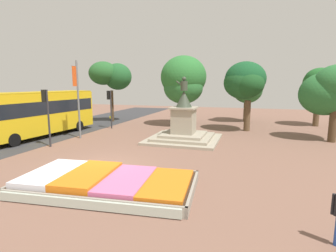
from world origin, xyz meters
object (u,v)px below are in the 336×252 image
at_px(statue_monument, 184,128).
at_px(city_bus, 36,112).
at_px(traffic_light_far_corner, 110,103).
at_px(banner_pole, 78,98).
at_px(traffic_light_mid_block, 46,107).
at_px(flower_planter, 104,182).

bearing_deg(statue_monument, city_bus, -168.38).
height_order(statue_monument, traffic_light_far_corner, statue_monument).
relative_size(banner_pole, city_bus, 0.54).
height_order(statue_monument, traffic_light_mid_block, statue_monument).
bearing_deg(banner_pole, city_bus, -168.96).
height_order(flower_planter, statue_monument, statue_monument).
bearing_deg(traffic_light_far_corner, banner_pole, -89.18).
relative_size(flower_planter, statue_monument, 1.41).
xyz_separation_m(flower_planter, banner_pole, (-6.95, 8.09, 2.82)).
xyz_separation_m(flower_planter, city_bus, (-10.36, 7.42, 1.75)).
height_order(traffic_light_mid_block, city_bus, traffic_light_mid_block).
xyz_separation_m(statue_monument, traffic_light_mid_block, (-8.06, -4.57, 1.69)).
xyz_separation_m(traffic_light_far_corner, banner_pole, (0.07, -4.74, 0.66)).
bearing_deg(traffic_light_mid_block, traffic_light_far_corner, 88.33).
height_order(statue_monument, city_bus, statue_monument).
relative_size(flower_planter, banner_pole, 1.23).
relative_size(statue_monument, traffic_light_mid_block, 1.35).
xyz_separation_m(traffic_light_mid_block, banner_pole, (0.29, 2.93, 0.45)).
xyz_separation_m(flower_planter, traffic_light_mid_block, (-7.25, 5.15, 2.37)).
relative_size(flower_planter, traffic_light_far_corner, 2.05).
xyz_separation_m(statue_monument, city_bus, (-11.17, -2.30, 1.07)).
height_order(traffic_light_far_corner, banner_pole, banner_pole).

